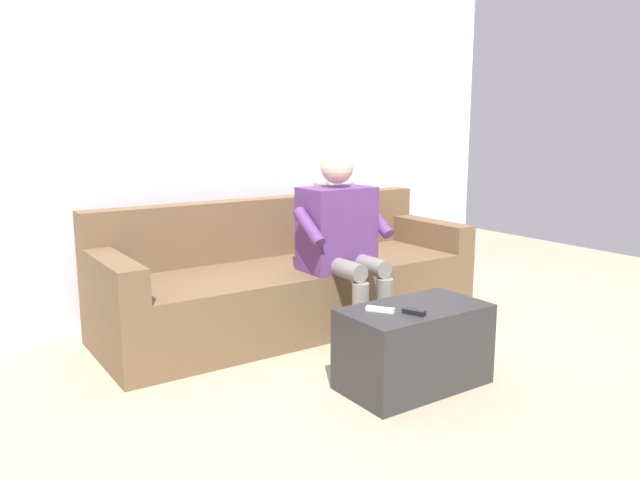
% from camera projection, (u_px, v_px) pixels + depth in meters
% --- Properties ---
extents(ground_plane, '(8.00, 8.00, 0.00)m').
position_uv_depth(ground_plane, '(355.00, 356.00, 3.59)').
color(ground_plane, tan).
extents(back_wall, '(4.51, 0.06, 2.68)m').
position_uv_depth(back_wall, '(246.00, 121.00, 4.40)').
color(back_wall, silver).
rests_on(back_wall, ground).
extents(couch, '(2.51, 0.85, 0.82)m').
position_uv_depth(couch, '(289.00, 283.00, 4.13)').
color(couch, brown).
rests_on(couch, ground).
extents(coffee_table, '(0.74, 0.41, 0.42)m').
position_uv_depth(coffee_table, '(414.00, 347.00, 3.15)').
color(coffee_table, '#2D2D2D').
rests_on(coffee_table, ground).
extents(person_solo_seated, '(0.59, 0.56, 1.16)m').
position_uv_depth(person_solo_seated, '(342.00, 234.00, 3.83)').
color(person_solo_seated, '#5B3370').
rests_on(person_solo_seated, ground).
extents(cat_on_backrest, '(0.51, 0.15, 0.16)m').
position_uv_depth(cat_on_backrest, '(335.00, 182.00, 4.58)').
color(cat_on_backrest, silver).
rests_on(cat_on_backrest, couch).
extents(remote_black, '(0.08, 0.12, 0.02)m').
position_uv_depth(remote_black, '(414.00, 312.00, 2.99)').
color(remote_black, black).
rests_on(remote_black, coffee_table).
extents(remote_white, '(0.10, 0.14, 0.02)m').
position_uv_depth(remote_white, '(380.00, 310.00, 3.03)').
color(remote_white, white).
rests_on(remote_white, coffee_table).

